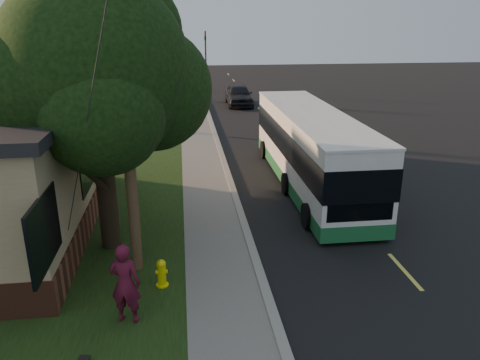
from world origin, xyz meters
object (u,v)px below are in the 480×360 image
object	(u,v)px
fire_hydrant	(162,273)
traffic_signal	(206,57)
transit_bus	(311,147)
utility_pole	(124,103)
skateboarder	(125,283)
dumpster	(26,171)
bare_tree_far	(167,75)
bare_tree_near	(155,96)
leafy_tree	(97,74)
distant_car	(239,95)

from	to	relation	value
fire_hydrant	traffic_signal	bearing A→B (deg)	84.79
traffic_signal	transit_bus	bearing A→B (deg)	-84.17
utility_pole	traffic_signal	world-z (taller)	utility_pole
skateboarder	dumpster	xyz separation A→B (m)	(-5.11, 10.12, -0.43)
transit_bus	dumpster	xyz separation A→B (m)	(-11.66, 1.53, -1.03)
utility_pole	bare_tree_far	distance (m)	29.13
utility_pole	bare_tree_near	size ratio (longest dim) A/B	2.11
transit_bus	dumpster	world-z (taller)	transit_bus
bare_tree_near	dumpster	size ratio (longest dim) A/B	2.73
leafy_tree	transit_bus	size ratio (longest dim) A/B	0.69
skateboarder	utility_pole	bearing A→B (deg)	-76.87
distant_car	traffic_signal	bearing A→B (deg)	106.30
fire_hydrant	distant_car	xyz separation A→B (m)	(5.25, 26.33, 0.40)
leafy_tree	bare_tree_near	bearing A→B (deg)	87.50
utility_pole	traffic_signal	bearing A→B (deg)	83.42
bare_tree_near	traffic_signal	size ratio (longest dim) A/B	0.78
utility_pole	leafy_tree	bearing A→B (deg)	117.60
dumpster	leafy_tree	bearing A→B (deg)	-55.03
utility_pole	distant_car	distance (m)	26.30
transit_bus	leafy_tree	bearing A→B (deg)	-148.35
traffic_signal	dumpster	size ratio (longest dim) A/B	3.49
utility_pole	transit_bus	xyz separation A→B (m)	(6.54, 6.22, -3.00)
bare_tree_near	bare_tree_far	world-z (taller)	bare_tree_near
fire_hydrant	dumpster	world-z (taller)	dumpster
bare_tree_far	transit_bus	xyz separation A→B (m)	(6.23, -22.79, -0.37)
traffic_signal	transit_bus	distance (m)	26.97
fire_hydrant	traffic_signal	size ratio (longest dim) A/B	0.13
fire_hydrant	utility_pole	bearing A→B (deg)	125.38
fire_hydrant	transit_bus	bearing A→B (deg)	51.03
utility_pole	skateboarder	xyz separation A→B (m)	(-0.02, -2.38, -3.60)
transit_bus	bare_tree_near	bearing A→B (deg)	121.97
fire_hydrant	utility_pole	xyz separation A→B (m)	(-0.71, 0.99, 4.20)
transit_bus	skateboarder	xyz separation A→B (m)	(-6.56, -8.60, -0.60)
bare_tree_near	distant_car	xyz separation A→B (m)	(6.15, 8.33, -1.32)
skateboarder	transit_bus	bearing A→B (deg)	-113.75
utility_pole	bare_tree_near	xyz separation A→B (m)	(-0.19, 17.01, -2.48)
utility_pole	transit_bus	distance (m)	9.51
leafy_tree	distant_car	world-z (taller)	leafy_tree
bare_tree_near	transit_bus	bearing A→B (deg)	-58.03
dumpster	distant_car	world-z (taller)	distant_car
utility_pole	dumpster	xyz separation A→B (m)	(-5.12, 7.74, -4.02)
leafy_tree	distant_car	bearing A→B (deg)	73.94
bare_tree_far	dumpster	bearing A→B (deg)	-104.33
traffic_signal	transit_bus	size ratio (longest dim) A/B	0.49
bare_tree_far	dumpster	size ratio (longest dim) A/B	2.56
bare_tree_far	transit_bus	world-z (taller)	bare_tree_far
leafy_tree	bare_tree_near	size ratio (longest dim) A/B	1.81
utility_pole	fire_hydrant	bearing A→B (deg)	-54.62
fire_hydrant	leafy_tree	bearing A→B (deg)	120.67
bare_tree_near	skateboarder	size ratio (longest dim) A/B	2.24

